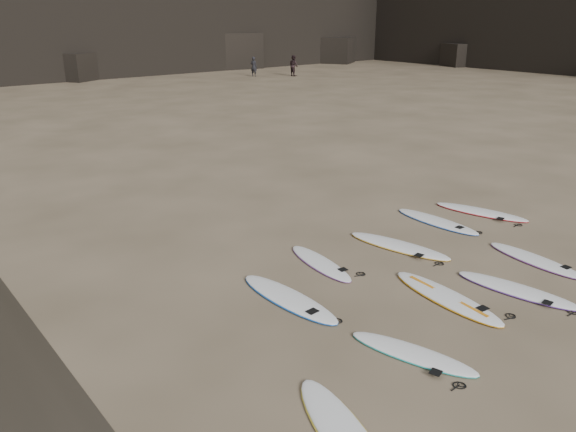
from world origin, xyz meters
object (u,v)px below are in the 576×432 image
Objects in this scene: surfboard_4 at (535,260)px; person_a at (254,67)px; surfboard_2 at (447,297)px; surfboard_3 at (517,290)px; surfboard_6 at (320,263)px; surfboard_7 at (399,245)px; surfboard_1 at (412,353)px; surfboard_9 at (481,212)px; person_b at (294,66)px; surfboard_5 at (288,298)px; surfboard_8 at (437,221)px.

surfboard_4 is 42.05m from person_a.
surfboard_2 reaches higher than surfboard_3.
surfboard_7 reaches higher than surfboard_6.
surfboard_1 is 0.82× the size of surfboard_2.
surfboard_3 is at bearing -152.84° from surfboard_9.
surfboard_2 is 1.03× the size of surfboard_9.
person_b is at bearing -145.93° from person_a.
surfboard_2 is at bearing -177.20° from surfboard_4.
person_a is (22.12, 37.33, 0.83)m from surfboard_2.
surfboard_5 is 1.57× the size of person_a.
person_a is (24.26, 38.18, 0.84)m from surfboard_1.
surfboard_7 reaches higher than surfboard_9.
surfboard_2 is at bearing 5.28° from surfboard_1.
surfboard_2 is 1.12× the size of surfboard_4.
surfboard_4 is 3.10m from surfboard_8.
surfboard_7 is at bearing 147.80° from person_b.
surfboard_7 is at bearing 67.33° from surfboard_2.
person_a is (18.94, 37.53, 0.83)m from surfboard_4.
surfboard_8 is (0.34, 3.08, 0.00)m from surfboard_4.
surfboard_8 is at bearing 154.59° from surfboard_9.
surfboard_8 is 0.99× the size of surfboard_9.
surfboard_8 is at bearing 8.68° from surfboard_6.
surfboard_7 is at bearing 168.17° from surfboard_9.
surfboard_3 is 1.48× the size of person_a.
person_b is (27.74, 33.27, 0.88)m from surfboard_5.
surfboard_9 is (2.00, 2.75, 0.00)m from surfboard_4.
surfboard_7 reaches higher than surfboard_4.
surfboard_6 is at bearing 179.80° from surfboard_8.
surfboard_1 is at bearing -148.74° from surfboard_7.
surfboard_7 is 1.48× the size of person_b.
surfboard_7 is at bearing 82.42° from surfboard_3.
person_b is at bearing 42.17° from surfboard_7.
person_a reaches higher than surfboard_4.
person_a is 0.94× the size of person_b.
surfboard_1 is at bearing -151.93° from surfboard_2.
person_b is (26.07, 32.40, 0.89)m from surfboard_6.
surfboard_7 reaches higher than surfboard_1.
surfboard_5 is (-5.73, 2.22, 0.00)m from surfboard_4.
surfboard_2 is at bearing -140.83° from surfboard_8.
surfboard_6 is (1.67, 0.87, -0.01)m from surfboard_5.
surfboard_2 is 1.59× the size of person_a.
surfboard_2 is 43.37m from person_b.
surfboard_3 is (1.42, -0.74, -0.00)m from surfboard_2.
surfboard_6 is at bearing 162.71° from surfboard_9.
surfboard_8 is (5.66, 3.73, 0.01)m from surfboard_1.
surfboard_5 and surfboard_7 have the same top height.
person_b is at bearing 47.99° from surfboard_5.
surfboard_3 is at bearing -36.98° from surfboard_5.
surfboard_1 is 0.85× the size of surfboard_9.
surfboard_4 is at bearing -28.50° from surfboard_6.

